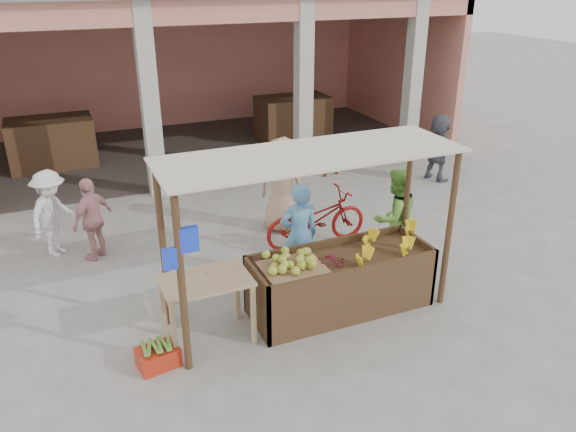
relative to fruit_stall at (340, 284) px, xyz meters
name	(u,v)px	position (x,y,z in m)	size (l,w,h in m)	color
ground	(308,315)	(-0.50, 0.00, -0.40)	(60.00, 60.00, 0.00)	slate
market_building	(164,46)	(-0.45, 8.93, 2.30)	(14.40, 6.40, 4.20)	tan
fruit_stall	(340,284)	(0.00, 0.00, 0.00)	(2.60, 0.95, 0.80)	#4F321F
stall_awning	(308,184)	(-0.51, 0.06, 1.58)	(4.09, 1.35, 2.39)	#4F321F
banana_heap	(386,245)	(0.69, -0.05, 0.51)	(1.23, 0.67, 0.22)	yellow
melon_tray	(293,265)	(-0.76, -0.05, 0.50)	(0.84, 0.73, 0.22)	#92694B
berry_heap	(330,259)	(-0.21, -0.05, 0.47)	(0.44, 0.36, 0.14)	maroon
side_table	(206,289)	(-1.95, 0.03, 0.37)	(1.14, 0.77, 0.92)	tan
papaya_pile	(205,271)	(-1.95, 0.03, 0.63)	(0.78, 0.45, 0.22)	#49872C
red_crate	(158,357)	(-2.68, -0.26, -0.27)	(0.49, 0.35, 0.26)	#B22713
plantain_bundle	(157,346)	(-2.68, -0.26, -0.10)	(0.41, 0.28, 0.08)	#598B32
produce_sacks	(331,164)	(2.52, 5.15, -0.11)	(0.76, 0.47, 0.58)	maroon
vendor_blue	(299,232)	(-0.25, 0.90, 0.48)	(0.66, 0.49, 1.77)	#59A2D8
vendor_green	(395,215)	(1.43, 0.86, 0.48)	(0.85, 0.49, 1.76)	#72B642
motorcycle	(316,218)	(0.59, 2.01, 0.12)	(1.98, 0.68, 1.04)	maroon
shopper_a	(51,210)	(-3.67, 3.43, 0.42)	(1.05, 0.53, 1.64)	silver
shopper_b	(92,216)	(-3.06, 3.02, 0.37)	(0.90, 0.48, 1.54)	#C8858C
shopper_c	(282,180)	(0.27, 2.82, 0.59)	(0.96, 0.62, 1.98)	tan
shopper_d	(439,146)	(4.65, 3.95, 0.42)	(1.51, 0.62, 1.64)	#51525E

